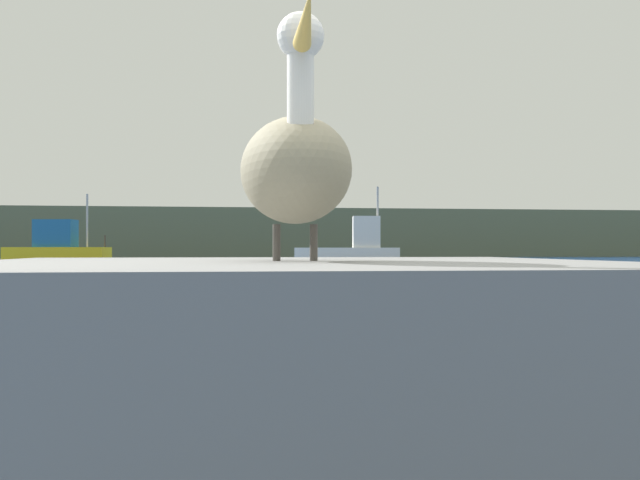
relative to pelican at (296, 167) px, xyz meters
name	(u,v)px	position (x,y,z in m)	size (l,w,h in m)	color
hillside_backdrop	(222,234)	(-0.07, 78.32, 1.31)	(140.00, 15.46, 5.06)	#5B664C
pier_dock	(295,378)	(0.00, 0.02, -0.79)	(2.42, 2.35, 0.87)	gray
pelican	(296,167)	(0.00, 0.00, 0.00)	(0.46, 1.26, 0.83)	gray
fishing_boat_yellow	(57,248)	(-9.87, 41.83, -0.32)	(6.21, 2.85, 4.13)	yellow
fishing_boat_white	(352,249)	(6.95, 36.71, -0.37)	(5.90, 2.46, 4.33)	white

